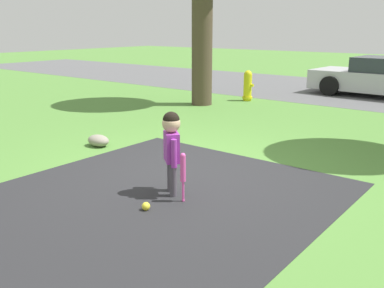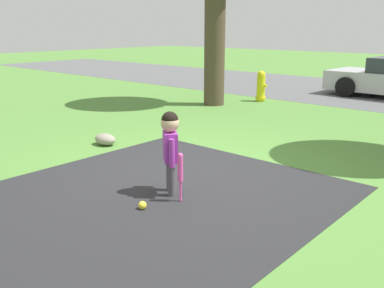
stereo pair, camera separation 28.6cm
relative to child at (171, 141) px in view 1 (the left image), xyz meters
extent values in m
plane|color=#518438|center=(-0.39, 0.92, -0.68)|extent=(60.00, 60.00, 0.00)
cube|color=#262628|center=(-0.07, -1.58, -0.67)|extent=(3.93, 7.00, 0.01)
cube|color=#59595B|center=(-0.39, 10.10, -0.67)|extent=(40.00, 6.00, 0.01)
cylinder|color=#4C4751|center=(-0.07, 0.06, -0.46)|extent=(0.09, 0.09, 0.42)
cylinder|color=#4C4751|center=(0.07, -0.06, -0.46)|extent=(0.09, 0.09, 0.42)
cube|color=purple|center=(0.00, 0.00, -0.07)|extent=(0.32, 0.30, 0.36)
cylinder|color=purple|center=(-0.14, 0.11, -0.10)|extent=(0.07, 0.07, 0.34)
cylinder|color=purple|center=(0.14, -0.11, -0.10)|extent=(0.07, 0.07, 0.34)
sphere|color=#D8AD8C|center=(0.00, 0.00, 0.22)|extent=(0.22, 0.22, 0.22)
sphere|color=black|center=(0.00, 0.00, 0.26)|extent=(0.20, 0.20, 0.20)
sphere|color=#E54CA5|center=(0.27, -0.11, -0.66)|extent=(0.04, 0.04, 0.04)
cylinder|color=#E54CA5|center=(0.27, -0.11, -0.55)|extent=(0.03, 0.03, 0.26)
cylinder|color=#E54CA5|center=(0.27, -0.11, -0.26)|extent=(0.06, 0.06, 0.32)
sphere|color=#E54CA5|center=(0.27, -0.11, -0.10)|extent=(0.06, 0.06, 0.06)
sphere|color=yellow|center=(0.10, -0.57, -0.63)|extent=(0.10, 0.10, 0.10)
cylinder|color=yellow|center=(-2.91, 6.58, -0.31)|extent=(0.23, 0.23, 0.74)
sphere|color=yellow|center=(-2.91, 6.58, 0.06)|extent=(0.22, 0.22, 0.22)
cylinder|color=yellow|center=(-2.91, 6.58, -0.59)|extent=(0.29, 0.29, 0.06)
cylinder|color=yellow|center=(-2.79, 6.58, -0.23)|extent=(0.10, 0.08, 0.08)
cube|color=#B7B7BC|center=(-0.20, 9.75, -0.23)|extent=(4.04, 1.88, 0.57)
cylinder|color=black|center=(-1.46, 8.94, -0.38)|extent=(0.59, 0.20, 0.58)
cylinder|color=black|center=(-1.39, 10.66, -0.38)|extent=(0.59, 0.20, 0.58)
cylinder|color=#4C3D2D|center=(-3.56, 5.30, 1.16)|extent=(0.54, 0.54, 3.67)
ellipsoid|color=gray|center=(-2.45, 0.86, -0.57)|extent=(0.43, 0.30, 0.20)
camera|label=1|loc=(3.30, -3.76, 1.34)|focal=40.00mm
camera|label=2|loc=(3.52, -3.57, 1.34)|focal=40.00mm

